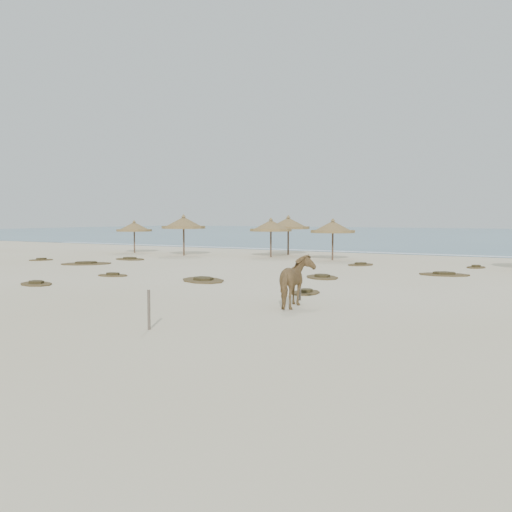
# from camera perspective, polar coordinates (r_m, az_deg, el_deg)

# --- Properties ---
(ground) EXTENTS (160.00, 160.00, 0.00)m
(ground) POSITION_cam_1_polar(r_m,az_deg,el_deg) (23.66, -10.64, -3.09)
(ground) COLOR beige
(ground) RESTS_ON ground
(ocean) EXTENTS (200.00, 100.00, 0.01)m
(ocean) POSITION_cam_1_polar(r_m,az_deg,el_deg) (94.00, 21.01, 1.97)
(ocean) COLOR #295C7C
(ocean) RESTS_ON ground
(foam_line) EXTENTS (70.00, 0.60, 0.01)m
(foam_line) POSITION_cam_1_polar(r_m,az_deg,el_deg) (46.42, 10.96, 0.36)
(foam_line) COLOR white
(foam_line) RESTS_ON ground
(palapa_0) EXTENTS (3.65, 3.65, 2.60)m
(palapa_0) POSITION_cam_1_polar(r_m,az_deg,el_deg) (46.14, -12.09, 2.83)
(palapa_0) COLOR brown
(palapa_0) RESTS_ON ground
(palapa_1) EXTENTS (4.02, 4.02, 3.05)m
(palapa_1) POSITION_cam_1_polar(r_m,az_deg,el_deg) (42.29, -7.25, 3.25)
(palapa_1) COLOR brown
(palapa_1) RESTS_ON ground
(palapa_2) EXTENTS (3.08, 3.08, 2.81)m
(palapa_2) POSITION_cam_1_polar(r_m,az_deg,el_deg) (40.32, 1.50, 2.99)
(palapa_2) COLOR brown
(palapa_2) RESTS_ON ground
(palapa_3) EXTENTS (4.00, 4.00, 2.99)m
(palapa_3) POSITION_cam_1_polar(r_m,az_deg,el_deg) (42.54, 3.24, 3.22)
(palapa_3) COLOR brown
(palapa_3) RESTS_ON ground
(palapa_4) EXTENTS (3.11, 3.11, 2.77)m
(palapa_4) POSITION_cam_1_polar(r_m,az_deg,el_deg) (37.86, 7.69, 2.84)
(palapa_4) COLOR brown
(palapa_4) RESTS_ON ground
(horse) EXTENTS (1.32, 2.11, 1.66)m
(horse) POSITION_cam_1_polar(r_m,az_deg,el_deg) (18.11, 4.08, -2.56)
(horse) COLOR #9A7746
(horse) RESTS_ON ground
(fence_post_near) EXTENTS (0.09, 0.09, 1.02)m
(fence_post_near) POSITION_cam_1_polar(r_m,az_deg,el_deg) (14.82, -10.67, -5.31)
(fence_post_near) COLOR #675A4D
(fence_post_near) RESTS_ON ground
(fence_post_far) EXTENTS (0.09, 0.09, 1.17)m
(fence_post_far) POSITION_cam_1_polar(r_m,az_deg,el_deg) (19.66, 4.42, -2.75)
(fence_post_far) COLOR #675A4D
(fence_post_far) RESTS_ON ground
(scrub_1) EXTENTS (3.48, 3.48, 0.16)m
(scrub_1) POSITION_cam_1_polar(r_m,az_deg,el_deg) (35.87, -16.62, -0.71)
(scrub_1) COLOR brown
(scrub_1) RESTS_ON ground
(scrub_2) EXTENTS (1.71, 1.25, 0.16)m
(scrub_2) POSITION_cam_1_polar(r_m,az_deg,el_deg) (28.48, -14.13, -1.85)
(scrub_2) COLOR brown
(scrub_2) RESTS_ON ground
(scrub_3) EXTENTS (2.51, 2.58, 0.16)m
(scrub_3) POSITION_cam_1_polar(r_m,az_deg,el_deg) (26.95, 6.62, -2.08)
(scrub_3) COLOR brown
(scrub_3) RESTS_ON ground
(scrub_4) EXTENTS (1.20, 1.68, 0.16)m
(scrub_4) POSITION_cam_1_polar(r_m,az_deg,el_deg) (21.48, 4.97, -3.62)
(scrub_4) COLOR brown
(scrub_4) RESTS_ON ground
(scrub_5) EXTENTS (2.68, 2.00, 0.16)m
(scrub_5) POSITION_cam_1_polar(r_m,az_deg,el_deg) (29.47, 18.29, -1.74)
(scrub_5) COLOR brown
(scrub_5) RESTS_ON ground
(scrub_6) EXTENTS (2.69, 2.04, 0.16)m
(scrub_6) POSITION_cam_1_polar(r_m,az_deg,el_deg) (38.94, -12.49, -0.28)
(scrub_6) COLOR brown
(scrub_6) RESTS_ON ground
(scrub_7) EXTENTS (1.68, 2.17, 0.16)m
(scrub_7) POSITION_cam_1_polar(r_m,az_deg,el_deg) (34.23, 10.43, -0.83)
(scrub_7) COLOR brown
(scrub_7) RESTS_ON ground
(scrub_8) EXTENTS (1.61, 1.82, 0.16)m
(scrub_8) POSITION_cam_1_polar(r_m,az_deg,el_deg) (39.93, -20.68, -0.34)
(scrub_8) COLOR brown
(scrub_8) RESTS_ON ground
(scrub_9) EXTENTS (3.19, 2.96, 0.16)m
(scrub_9) POSITION_cam_1_polar(r_m,az_deg,el_deg) (25.61, -5.32, -2.39)
(scrub_9) COLOR brown
(scrub_9) RESTS_ON ground
(scrub_10) EXTENTS (1.14, 1.59, 0.16)m
(scrub_10) POSITION_cam_1_polar(r_m,az_deg,el_deg) (34.24, 21.13, -1.03)
(scrub_10) COLOR brown
(scrub_10) RESTS_ON ground
(scrub_11) EXTENTS (2.15, 1.77, 0.16)m
(scrub_11) POSITION_cam_1_polar(r_m,az_deg,el_deg) (25.88, -21.14, -2.57)
(scrub_11) COLOR brown
(scrub_11) RESTS_ON ground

